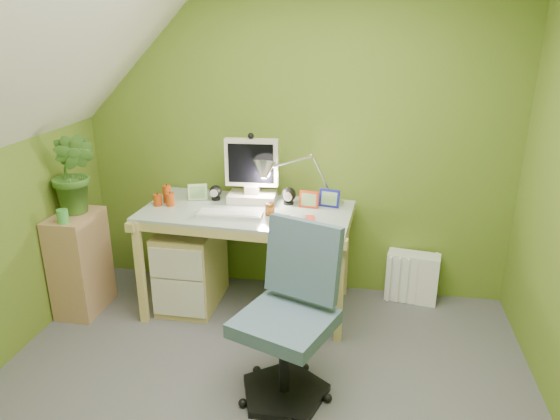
% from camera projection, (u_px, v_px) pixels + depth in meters
% --- Properties ---
extents(wall_back, '(3.20, 0.01, 2.40)m').
position_uv_depth(wall_back, '(294.00, 138.00, 3.78)').
color(wall_back, olive).
rests_on(wall_back, floor).
extents(slope_ceiling, '(1.10, 3.20, 1.10)m').
position_uv_depth(slope_ceiling, '(14.00, 58.00, 2.24)').
color(slope_ceiling, white).
rests_on(slope_ceiling, wall_left).
extents(desk, '(1.48, 0.80, 0.77)m').
position_uv_depth(desk, '(248.00, 260.00, 3.71)').
color(desk, tan).
rests_on(desk, floor).
extents(monitor, '(0.42, 0.26, 0.56)m').
position_uv_depth(monitor, '(252.00, 164.00, 3.65)').
color(monitor, beige).
rests_on(monitor, desk).
extents(speaker_left, '(0.11, 0.11, 0.11)m').
position_uv_depth(speaker_left, '(216.00, 193.00, 3.75)').
color(speaker_left, black).
rests_on(speaker_left, desk).
extents(speaker_right, '(0.13, 0.13, 0.13)m').
position_uv_depth(speaker_right, '(289.00, 196.00, 3.66)').
color(speaker_right, black).
rests_on(speaker_right, desk).
extents(keyboard, '(0.44, 0.16, 0.02)m').
position_uv_depth(keyboard, '(230.00, 214.00, 3.46)').
color(keyboard, silver).
rests_on(keyboard, desk).
extents(mousepad, '(0.25, 0.20, 0.01)m').
position_uv_depth(mousepad, '(298.00, 220.00, 3.39)').
color(mousepad, red).
rests_on(mousepad, desk).
extents(mouse, '(0.12, 0.08, 0.04)m').
position_uv_depth(mouse, '(298.00, 217.00, 3.38)').
color(mouse, silver).
rests_on(mouse, mousepad).
extents(amber_tumbler, '(0.07, 0.07, 0.08)m').
position_uv_depth(amber_tumbler, '(270.00, 209.00, 3.46)').
color(amber_tumbler, brown).
rests_on(amber_tumbler, desk).
extents(candle_cluster, '(0.18, 0.17, 0.12)m').
position_uv_depth(candle_cluster, '(165.00, 196.00, 3.66)').
color(candle_cluster, '#AB3D0E').
rests_on(candle_cluster, desk).
extents(photo_frame_red, '(0.14, 0.04, 0.12)m').
position_uv_depth(photo_frame_red, '(309.00, 199.00, 3.60)').
color(photo_frame_red, red).
rests_on(photo_frame_red, desk).
extents(photo_frame_blue, '(0.15, 0.05, 0.12)m').
position_uv_depth(photo_frame_blue, '(329.00, 198.00, 3.61)').
color(photo_frame_blue, navy).
rests_on(photo_frame_blue, desk).
extents(photo_frame_green, '(0.14, 0.06, 0.12)m').
position_uv_depth(photo_frame_green, '(198.00, 192.00, 3.75)').
color(photo_frame_green, '#A7CC8C').
rests_on(photo_frame_green, desk).
extents(desk_lamp, '(0.55, 0.34, 0.55)m').
position_uv_depth(desk_lamp, '(315.00, 168.00, 3.58)').
color(desk_lamp, silver).
rests_on(desk_lamp, desk).
extents(side_ledge, '(0.27, 0.42, 0.74)m').
position_uv_depth(side_ledge, '(80.00, 263.00, 3.70)').
color(side_ledge, tan).
rests_on(side_ledge, floor).
extents(potted_plant, '(0.32, 0.26, 0.58)m').
position_uv_depth(potted_plant, '(74.00, 173.00, 3.51)').
color(potted_plant, '#3A6923').
rests_on(potted_plant, side_ledge).
extents(green_cup, '(0.09, 0.09, 0.09)m').
position_uv_depth(green_cup, '(63.00, 216.00, 3.41)').
color(green_cup, green).
rests_on(green_cup, side_ledge).
extents(task_chair, '(0.70, 0.70, 0.98)m').
position_uv_depth(task_chair, '(284.00, 321.00, 2.76)').
color(task_chair, '#425A6C').
rests_on(task_chair, floor).
extents(radiator, '(0.40, 0.21, 0.38)m').
position_uv_depth(radiator, '(412.00, 277.00, 3.88)').
color(radiator, white).
rests_on(radiator, floor).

